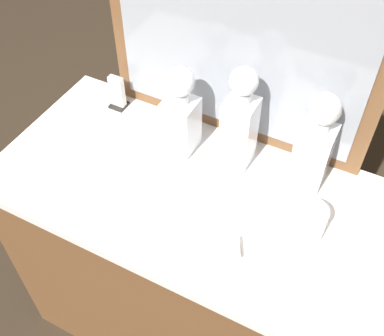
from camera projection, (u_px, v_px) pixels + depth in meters
name	position (u px, v px, depth m)	size (l,w,h in m)	color
ground_plane	(192.00, 320.00, 1.86)	(6.00, 6.00, 0.00)	#2D2319
dresser	(192.00, 267.00, 1.56)	(1.10, 0.55, 0.82)	brown
dresser_mirror	(239.00, 35.00, 1.17)	(0.76, 0.03, 0.64)	brown
crystal_decanter_front	(314.00, 149.00, 1.19)	(0.09, 0.09, 0.29)	white
crystal_decanter_left	(180.00, 118.00, 1.28)	(0.09, 0.09, 0.27)	white
crystal_decanter_far_right	(239.00, 127.00, 1.23)	(0.08, 0.08, 0.31)	white
crystal_tumbler_far_right	(307.00, 225.00, 1.12)	(0.08, 0.08, 0.10)	white
silver_brush_far_left	(212.00, 249.00, 1.12)	(0.14, 0.11, 0.02)	#B7A88C
napkin_holder	(118.00, 94.00, 1.45)	(0.05, 0.05, 0.11)	black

